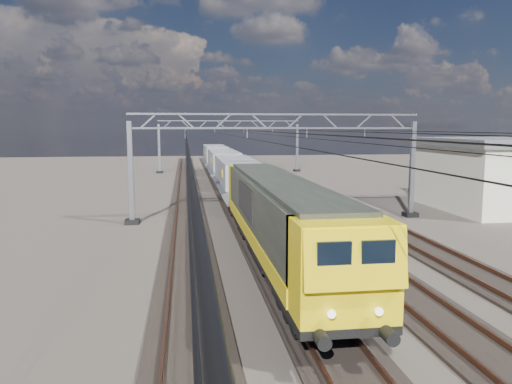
{
  "coord_description": "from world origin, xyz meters",
  "views": [
    {
      "loc": [
        -6.03,
        -28.51,
        6.23
      ],
      "look_at": [
        -1.91,
        0.49,
        2.4
      ],
      "focal_mm": 35.0,
      "sensor_mm": 36.0,
      "label": 1
    }
  ],
  "objects": [
    {
      "name": "catenary_gantry_mid",
      "position": [
        0.0,
        4.0,
        3.91
      ],
      "size": [
        19.9,
        0.9,
        7.11
      ],
      "color": "gray",
      "rests_on": "ground"
    },
    {
      "name": "hopper_wagon_third",
      "position": [
        -2.0,
        38.95,
        2.23
      ],
      "size": [
        3.38,
        13.0,
        3.25
      ],
      "color": "black",
      "rests_on": "ground"
    },
    {
      "name": "track_loco",
      "position": [
        -2.0,
        0.0,
        0.07
      ],
      "size": [
        2.6,
        140.0,
        0.3
      ],
      "color": "black",
      "rests_on": "ground"
    },
    {
      "name": "track_outer_west",
      "position": [
        -6.0,
        0.0,
        0.07
      ],
      "size": [
        2.6,
        140.0,
        0.3
      ],
      "color": "black",
      "rests_on": "ground"
    },
    {
      "name": "overhead_wires",
      "position": [
        0.0,
        8.0,
        5.75
      ],
      "size": [
        12.03,
        140.0,
        0.53
      ],
      "color": "black",
      "rests_on": "ground"
    },
    {
      "name": "locomotive",
      "position": [
        -2.0,
        -7.14,
        2.33
      ],
      "size": [
        2.76,
        21.1,
        3.62
      ],
      "color": "black",
      "rests_on": "ground"
    },
    {
      "name": "ground",
      "position": [
        0.0,
        0.0,
        0.0
      ],
      "size": [
        160.0,
        160.0,
        0.0
      ],
      "primitive_type": "plane",
      "color": "#2A241F",
      "rests_on": "ground"
    },
    {
      "name": "track_outer_east",
      "position": [
        6.0,
        0.0,
        0.07
      ],
      "size": [
        2.6,
        140.0,
        0.3
      ],
      "color": "black",
      "rests_on": "ground"
    },
    {
      "name": "track_inner_east",
      "position": [
        2.0,
        0.0,
        0.07
      ],
      "size": [
        2.6,
        140.0,
        0.3
      ],
      "color": "black",
      "rests_on": "ground"
    },
    {
      "name": "catenary_gantry_far",
      "position": [
        0.0,
        40.0,
        3.91
      ],
      "size": [
        19.9,
        0.9,
        7.11
      ],
      "color": "gray",
      "rests_on": "ground"
    },
    {
      "name": "hopper_wagon_lead",
      "position": [
        -2.0,
        10.55,
        2.23
      ],
      "size": [
        3.38,
        13.0,
        3.25
      ],
      "color": "black",
      "rests_on": "ground"
    },
    {
      "name": "hopper_wagon_mid",
      "position": [
        -2.0,
        24.75,
        2.23
      ],
      "size": [
        3.38,
        13.0,
        3.25
      ],
      "color": "black",
      "rests_on": "ground"
    }
  ]
}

